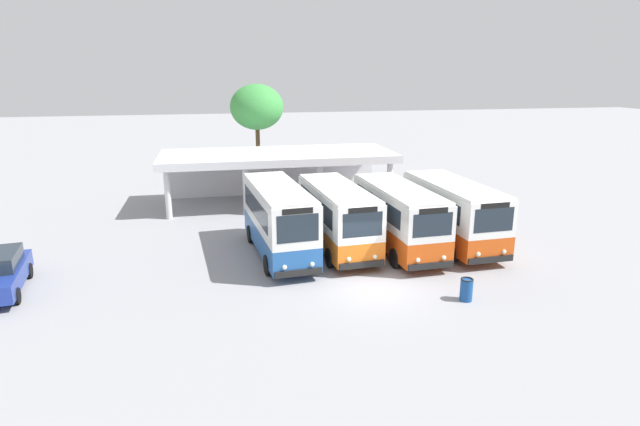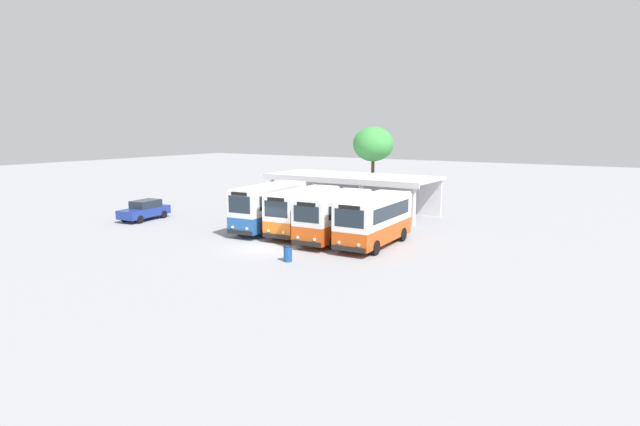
{
  "view_description": "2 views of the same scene",
  "coord_description": "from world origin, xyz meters",
  "px_view_note": "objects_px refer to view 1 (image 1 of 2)",
  "views": [
    {
      "loc": [
        -6.07,
        -18.5,
        8.58
      ],
      "look_at": [
        -0.86,
        6.48,
        1.49
      ],
      "focal_mm": 28.92,
      "sensor_mm": 36.0,
      "label": 1
    },
    {
      "loc": [
        20.01,
        -24.71,
        7.51
      ],
      "look_at": [
        0.06,
        6.48,
        1.36
      ],
      "focal_mm": 28.9,
      "sensor_mm": 36.0,
      "label": 2
    }
  ],
  "objects_px": {
    "waiting_chair_end_by_column": "(278,199)",
    "waiting_chair_second_from_end": "(287,198)",
    "city_bus_fourth_amber": "(453,211)",
    "city_bus_middle_cream": "(398,215)",
    "waiting_chair_middle_seat": "(297,198)",
    "city_bus_nearest_orange": "(279,218)",
    "city_bus_second_in_row": "(337,215)",
    "litter_bin_apron": "(466,289)"
  },
  "relations": [
    {
      "from": "waiting_chair_end_by_column",
      "to": "waiting_chair_second_from_end",
      "type": "distance_m",
      "value": 0.63
    },
    {
      "from": "city_bus_fourth_amber",
      "to": "city_bus_middle_cream",
      "type": "bearing_deg",
      "value": -178.12
    },
    {
      "from": "city_bus_middle_cream",
      "to": "waiting_chair_middle_seat",
      "type": "xyz_separation_m",
      "value": [
        -3.48,
        9.44,
        -1.24
      ]
    },
    {
      "from": "city_bus_nearest_orange",
      "to": "city_bus_second_in_row",
      "type": "height_order",
      "value": "city_bus_nearest_orange"
    },
    {
      "from": "city_bus_middle_cream",
      "to": "waiting_chair_middle_seat",
      "type": "relative_size",
      "value": 8.72
    },
    {
      "from": "city_bus_second_in_row",
      "to": "city_bus_middle_cream",
      "type": "distance_m",
      "value": 2.97
    },
    {
      "from": "city_bus_second_in_row",
      "to": "litter_bin_apron",
      "type": "xyz_separation_m",
      "value": [
        3.49,
        -6.71,
        -1.31
      ]
    },
    {
      "from": "city_bus_middle_cream",
      "to": "city_bus_fourth_amber",
      "type": "relative_size",
      "value": 1.01
    },
    {
      "from": "city_bus_fourth_amber",
      "to": "waiting_chair_end_by_column",
      "type": "height_order",
      "value": "city_bus_fourth_amber"
    },
    {
      "from": "city_bus_second_in_row",
      "to": "litter_bin_apron",
      "type": "relative_size",
      "value": 8.14
    },
    {
      "from": "city_bus_nearest_orange",
      "to": "waiting_chair_second_from_end",
      "type": "distance_m",
      "value": 9.4
    },
    {
      "from": "city_bus_middle_cream",
      "to": "waiting_chair_end_by_column",
      "type": "relative_size",
      "value": 8.72
    },
    {
      "from": "city_bus_nearest_orange",
      "to": "waiting_chair_second_from_end",
      "type": "height_order",
      "value": "city_bus_nearest_orange"
    },
    {
      "from": "litter_bin_apron",
      "to": "waiting_chair_second_from_end",
      "type": "bearing_deg",
      "value": 106.7
    },
    {
      "from": "city_bus_middle_cream",
      "to": "city_bus_fourth_amber",
      "type": "bearing_deg",
      "value": 1.88
    },
    {
      "from": "waiting_chair_middle_seat",
      "to": "waiting_chair_end_by_column",
      "type": "bearing_deg",
      "value": 179.81
    },
    {
      "from": "city_bus_second_in_row",
      "to": "city_bus_middle_cream",
      "type": "bearing_deg",
      "value": -11.73
    },
    {
      "from": "city_bus_nearest_orange",
      "to": "waiting_chair_middle_seat",
      "type": "distance_m",
      "value": 9.45
    },
    {
      "from": "waiting_chair_end_by_column",
      "to": "city_bus_fourth_amber",
      "type": "bearing_deg",
      "value": -50.72
    },
    {
      "from": "city_bus_second_in_row",
      "to": "waiting_chair_middle_seat",
      "type": "bearing_deg",
      "value": 93.73
    },
    {
      "from": "city_bus_nearest_orange",
      "to": "waiting_chair_middle_seat",
      "type": "height_order",
      "value": "city_bus_nearest_orange"
    },
    {
      "from": "waiting_chair_end_by_column",
      "to": "city_bus_nearest_orange",
      "type": "bearing_deg",
      "value": -96.79
    },
    {
      "from": "city_bus_nearest_orange",
      "to": "city_bus_middle_cream",
      "type": "relative_size",
      "value": 1.01
    },
    {
      "from": "waiting_chair_middle_seat",
      "to": "litter_bin_apron",
      "type": "distance_m",
      "value": 16.07
    },
    {
      "from": "city_bus_fourth_amber",
      "to": "waiting_chair_middle_seat",
      "type": "relative_size",
      "value": 8.59
    },
    {
      "from": "city_bus_middle_cream",
      "to": "city_bus_fourth_amber",
      "type": "xyz_separation_m",
      "value": [
        2.91,
        0.1,
        0.02
      ]
    },
    {
      "from": "city_bus_nearest_orange",
      "to": "waiting_chair_end_by_column",
      "type": "height_order",
      "value": "city_bus_nearest_orange"
    },
    {
      "from": "city_bus_second_in_row",
      "to": "waiting_chair_end_by_column",
      "type": "distance_m",
      "value": 9.11
    },
    {
      "from": "waiting_chair_second_from_end",
      "to": "city_bus_fourth_amber",
      "type": "bearing_deg",
      "value": -53.35
    },
    {
      "from": "city_bus_fourth_amber",
      "to": "litter_bin_apron",
      "type": "height_order",
      "value": "city_bus_fourth_amber"
    },
    {
      "from": "city_bus_fourth_amber",
      "to": "waiting_chair_middle_seat",
      "type": "distance_m",
      "value": 11.39
    },
    {
      "from": "city_bus_second_in_row",
      "to": "city_bus_fourth_amber",
      "type": "relative_size",
      "value": 0.99
    },
    {
      "from": "city_bus_middle_cream",
      "to": "waiting_chair_middle_seat",
      "type": "distance_m",
      "value": 10.14
    },
    {
      "from": "waiting_chair_end_by_column",
      "to": "litter_bin_apron",
      "type": "relative_size",
      "value": 0.96
    },
    {
      "from": "city_bus_middle_cream",
      "to": "city_bus_second_in_row",
      "type": "bearing_deg",
      "value": 168.27
    },
    {
      "from": "city_bus_fourth_amber",
      "to": "waiting_chair_end_by_column",
      "type": "bearing_deg",
      "value": 129.28
    },
    {
      "from": "city_bus_middle_cream",
      "to": "waiting_chair_second_from_end",
      "type": "relative_size",
      "value": 8.72
    },
    {
      "from": "waiting_chair_second_from_end",
      "to": "litter_bin_apron",
      "type": "bearing_deg",
      "value": -73.3
    },
    {
      "from": "city_bus_middle_cream",
      "to": "litter_bin_apron",
      "type": "bearing_deg",
      "value": -84.58
    },
    {
      "from": "city_bus_fourth_amber",
      "to": "city_bus_second_in_row",
      "type": "bearing_deg",
      "value": 175.01
    },
    {
      "from": "city_bus_second_in_row",
      "to": "waiting_chair_middle_seat",
      "type": "distance_m",
      "value": 8.94
    },
    {
      "from": "city_bus_nearest_orange",
      "to": "city_bus_middle_cream",
      "type": "bearing_deg",
      "value": -3.74
    }
  ]
}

